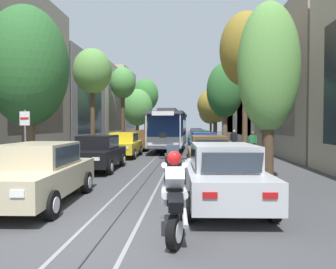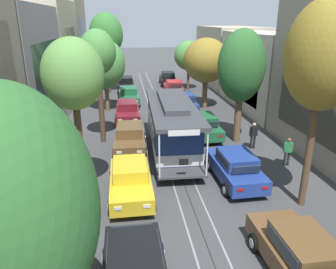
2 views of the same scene
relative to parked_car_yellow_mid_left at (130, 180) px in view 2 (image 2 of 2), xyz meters
name	(u,v)px [view 2 (image 2 of 2)]	position (x,y,z in m)	size (l,w,h in m)	color
ground_plane	(171,149)	(2.60, 5.43, -0.80)	(160.00, 160.00, 0.00)	#424244
trolley_track_rails	(165,134)	(2.60, 8.30, -0.79)	(1.14, 56.74, 0.01)	gray
building_facade_left	(13,66)	(-7.54, 10.27, 3.84)	(5.90, 48.44, 10.47)	beige
building_facade_right	(309,75)	(12.60, 7.76, 3.22)	(5.93, 48.44, 9.45)	#BCAD93
parked_car_yellow_mid_left	(130,180)	(0.00, 0.00, 0.00)	(2.03, 4.37, 1.58)	gold
parked_car_brown_fourth_left	(130,138)	(0.09, 5.61, 0.00)	(2.10, 4.40, 1.58)	brown
parked_car_maroon_fifth_left	(128,111)	(0.04, 11.73, 0.00)	(2.03, 4.37, 1.58)	maroon
parked_car_green_sixth_left	(129,95)	(0.23, 17.46, 0.00)	(2.13, 4.41, 1.58)	#1E6038
parked_car_black_far_left	(126,84)	(0.01, 23.38, 0.00)	(2.05, 4.38, 1.58)	black
parked_car_brown_second_right	(301,256)	(5.05, -5.67, 0.00)	(2.06, 4.39, 1.58)	brown
parked_car_blue_mid_right	(235,167)	(5.13, 0.69, 0.00)	(2.09, 4.40, 1.58)	#233D93
parked_car_green_fourth_right	(203,125)	(5.10, 7.38, 0.00)	(2.11, 4.41, 1.58)	#1E6038
parked_car_blue_fifth_right	(184,102)	(5.02, 14.17, 0.00)	(2.08, 4.40, 1.58)	#233D93
parked_car_red_sixth_right	(174,88)	(5.06, 20.42, 0.00)	(2.05, 4.38, 1.58)	red
parked_car_black_far_right	(168,78)	(5.23, 26.60, 0.00)	(2.11, 4.41, 1.58)	black
street_tree_kerb_left_near	(11,212)	(-2.17, -7.80, 3.53)	(3.15, 3.17, 6.73)	brown
street_tree_kerb_left_second	(73,76)	(-2.09, 0.19, 4.68)	(2.48, 2.42, 7.02)	#4C3826
street_tree_kerb_left_mid	(97,54)	(-1.64, 7.35, 4.84)	(2.24, 2.34, 7.14)	#4C3826
street_tree_kerb_left_fourth	(105,64)	(-1.69, 15.29, 3.24)	(3.45, 3.13, 6.16)	brown
street_tree_kerb_left_far	(106,35)	(-1.82, 22.92, 5.34)	(3.54, 3.38, 8.41)	#4C3826
street_tree_kerb_right_second	(324,57)	(7.35, -1.69, 5.51)	(2.90, 3.09, 8.46)	brown
street_tree_kerb_right_mid	(242,67)	(7.10, 6.21, 4.06)	(2.98, 2.56, 7.17)	brown
street_tree_kerb_right_fourth	(206,61)	(7.07, 14.99, 3.44)	(3.97, 4.05, 6.20)	brown
street_tree_kerb_right_far	(189,56)	(7.16, 23.36, 3.04)	(3.27, 2.77, 5.50)	brown
cable_car_trolley	(171,125)	(2.60, 5.14, 0.86)	(2.78, 9.17, 3.28)	navy
pedestrian_on_left_pavement	(288,150)	(8.58, 2.15, 0.11)	(0.55, 0.37, 1.61)	#282D38
pedestrian_on_right_pavement	(253,134)	(7.69, 4.84, 0.15)	(0.55, 0.25, 1.68)	black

